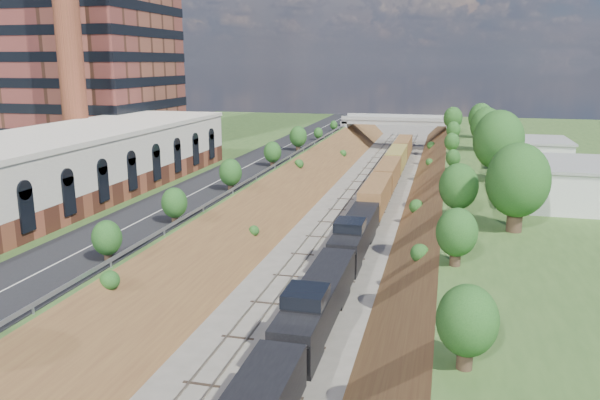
# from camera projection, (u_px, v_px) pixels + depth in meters

# --- Properties ---
(platform_left) EXTENTS (44.00, 180.00, 5.00)m
(platform_left) POSITION_uv_depth(u_px,v_px,m) (118.00, 184.00, 81.22)
(platform_left) COLOR #385824
(platform_left) RESTS_ON ground
(embankment_left) EXTENTS (10.00, 180.00, 10.00)m
(embankment_left) POSITION_uv_depth(u_px,v_px,m) (270.00, 212.00, 76.55)
(embankment_left) COLOR brown
(embankment_left) RESTS_ON ground
(embankment_right) EXTENTS (10.00, 180.00, 10.00)m
(embankment_right) POSITION_uv_depth(u_px,v_px,m) (442.00, 222.00, 71.31)
(embankment_right) COLOR brown
(embankment_right) RESTS_ON ground
(rail_left_track) EXTENTS (1.58, 180.00, 0.18)m
(rail_left_track) POSITION_uv_depth(u_px,v_px,m) (332.00, 215.00, 74.53)
(rail_left_track) COLOR gray
(rail_left_track) RESTS_ON ground
(rail_right_track) EXTENTS (1.58, 180.00, 0.18)m
(rail_right_track) POSITION_uv_depth(u_px,v_px,m) (373.00, 217.00, 73.29)
(rail_right_track) COLOR gray
(rail_right_track) RESTS_ON ground
(road) EXTENTS (8.00, 180.00, 0.10)m
(road) POSITION_uv_depth(u_px,v_px,m) (236.00, 172.00, 76.47)
(road) COLOR black
(road) RESTS_ON platform_left
(guardrail) EXTENTS (0.10, 171.00, 0.70)m
(guardrail) POSITION_uv_depth(u_px,v_px,m) (266.00, 170.00, 75.19)
(guardrail) COLOR #99999E
(guardrail) RESTS_ON platform_left
(commercial_building) EXTENTS (14.30, 62.30, 7.00)m
(commercial_building) POSITION_uv_depth(u_px,v_px,m) (39.00, 172.00, 57.89)
(commercial_building) COLOR brown
(commercial_building) RESTS_ON platform_left
(smokestack) EXTENTS (3.20, 3.20, 40.00)m
(smokestack) POSITION_uv_depth(u_px,v_px,m) (66.00, 13.00, 72.99)
(smokestack) COLOR brown
(smokestack) RESTS_ON platform_left
(overpass) EXTENTS (24.50, 8.30, 7.40)m
(overpass) POSITION_uv_depth(u_px,v_px,m) (397.00, 127.00, 131.30)
(overpass) COLOR gray
(overpass) RESTS_ON ground
(white_building_near) EXTENTS (9.00, 12.00, 4.00)m
(white_building_near) POSITION_uv_depth(u_px,v_px,m) (571.00, 184.00, 59.17)
(white_building_near) COLOR silver
(white_building_near) RESTS_ON platform_right
(white_building_far) EXTENTS (8.00, 10.00, 3.60)m
(white_building_far) POSITION_uv_depth(u_px,v_px,m) (536.00, 154.00, 80.09)
(white_building_far) COLOR silver
(white_building_far) RESTS_ON platform_right
(tree_right_large) EXTENTS (5.25, 5.25, 7.61)m
(tree_right_large) POSITION_uv_depth(u_px,v_px,m) (518.00, 181.00, 48.85)
(tree_right_large) COLOR #473323
(tree_right_large) RESTS_ON platform_right
(tree_left_crest) EXTENTS (2.45, 2.45, 3.55)m
(tree_left_crest) POSITION_uv_depth(u_px,v_px,m) (73.00, 255.00, 37.39)
(tree_left_crest) COLOR #473323
(tree_left_crest) RESTS_ON platform_left
(freight_train) EXTENTS (2.79, 112.87, 4.55)m
(freight_train) POSITION_uv_depth(u_px,v_px,m) (374.00, 199.00, 73.17)
(freight_train) COLOR black
(freight_train) RESTS_ON ground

